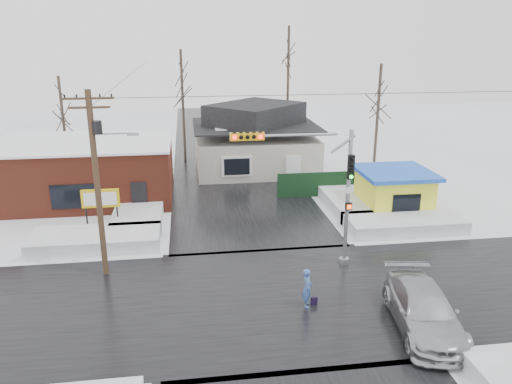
{
  "coord_description": "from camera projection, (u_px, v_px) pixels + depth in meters",
  "views": [
    {
      "loc": [
        -3.75,
        -19.54,
        11.38
      ],
      "look_at": [
        -0.12,
        6.35,
        3.0
      ],
      "focal_mm": 35.0,
      "sensor_mm": 36.0,
      "label": 1
    }
  ],
  "objects": [
    {
      "name": "pedestrian",
      "position": [
        307.0,
        288.0,
        21.46
      ],
      "size": [
        0.55,
        0.72,
        1.76
      ],
      "primitive_type": "imported",
      "rotation": [
        0.0,
        0.0,
        1.35
      ],
      "color": "#3D61AC",
      "rests_on": "ground"
    },
    {
      "name": "tree_far_mid",
      "position": [
        289.0,
        53.0,
        46.68
      ],
      "size": [
        3.0,
        3.0,
        12.0
      ],
      "color": "#332821",
      "rests_on": "ground"
    },
    {
      "name": "fence",
      "position": [
        332.0,
        184.0,
        36.18
      ],
      "size": [
        8.0,
        0.12,
        1.8
      ],
      "primitive_type": "cube",
      "color": "black",
      "rests_on": "ground"
    },
    {
      "name": "snowbank_nside_e",
      "position": [
        346.0,
        199.0,
        34.51
      ],
      "size": [
        3.0,
        8.0,
        0.8
      ],
      "primitive_type": "cube",
      "color": "white",
      "rests_on": "ground"
    },
    {
      "name": "shopping_bag",
      "position": [
        314.0,
        301.0,
        21.78
      ],
      "size": [
        0.3,
        0.17,
        0.35
      ],
      "primitive_type": "cube",
      "rotation": [
        0.0,
        0.0,
        0.19
      ],
      "color": "black",
      "rests_on": "ground"
    },
    {
      "name": "brick_building",
      "position": [
        86.0,
        170.0,
        35.39
      ],
      "size": [
        12.2,
        8.2,
        4.12
      ],
      "color": "maroon",
      "rests_on": "ground"
    },
    {
      "name": "snowbank_nw",
      "position": [
        96.0,
        240.0,
        27.68
      ],
      "size": [
        7.0,
        3.0,
        0.8
      ],
      "primitive_type": "cube",
      "color": "white",
      "rests_on": "ground"
    },
    {
      "name": "house",
      "position": [
        255.0,
        140.0,
        42.6
      ],
      "size": [
        10.4,
        8.4,
        5.76
      ],
      "color": "beige",
      "rests_on": "ground"
    },
    {
      "name": "road_ew",
      "position": [
        278.0,
        298.0,
        22.39
      ],
      "size": [
        120.0,
        10.0,
        0.02
      ],
      "primitive_type": "cube",
      "color": "black",
      "rests_on": "ground"
    },
    {
      "name": "tree_far_west",
      "position": [
        60.0,
        96.0,
        41.23
      ],
      "size": [
        3.0,
        3.0,
        8.0
      ],
      "color": "#332821",
      "rests_on": "ground"
    },
    {
      "name": "kiosk",
      "position": [
        394.0,
        191.0,
        32.63
      ],
      "size": [
        4.6,
        4.6,
        2.88
      ],
      "color": "#FDFE38",
      "rests_on": "ground"
    },
    {
      "name": "tree_far_left",
      "position": [
        182.0,
        73.0,
        43.96
      ],
      "size": [
        3.0,
        3.0,
        10.0
      ],
      "color": "#332821",
      "rests_on": "ground"
    },
    {
      "name": "marquee_sign",
      "position": [
        101.0,
        200.0,
        29.57
      ],
      "size": [
        2.2,
        0.21,
        2.55
      ],
      "color": "black",
      "rests_on": "ground"
    },
    {
      "name": "utility_pole",
      "position": [
        98.0,
        174.0,
        23.08
      ],
      "size": [
        3.15,
        0.44,
        9.0
      ],
      "color": "#382619",
      "rests_on": "ground"
    },
    {
      "name": "car",
      "position": [
        424.0,
        310.0,
        19.85
      ],
      "size": [
        3.17,
        6.01,
        1.66
      ],
      "primitive_type": "imported",
      "rotation": [
        0.0,
        0.0,
        -0.15
      ],
      "color": "#AAABB1",
      "rests_on": "ground"
    },
    {
      "name": "ground",
      "position": [
        278.0,
        298.0,
        22.39
      ],
      "size": [
        120.0,
        120.0,
        0.0
      ],
      "primitive_type": "plane",
      "color": "white",
      "rests_on": "ground"
    },
    {
      "name": "tree_far_right",
      "position": [
        380.0,
        87.0,
        40.66
      ],
      "size": [
        3.0,
        3.0,
        9.0
      ],
      "color": "#332821",
      "rests_on": "ground"
    },
    {
      "name": "traffic_signal",
      "position": [
        318.0,
        181.0,
        24.13
      ],
      "size": [
        6.05,
        0.68,
        7.0
      ],
      "color": "gray",
      "rests_on": "ground"
    },
    {
      "name": "road_ns",
      "position": [
        278.0,
        298.0,
        22.39
      ],
      "size": [
        10.0,
        120.0,
        0.02
      ],
      "primitive_type": "cube",
      "color": "black",
      "rests_on": "ground"
    },
    {
      "name": "snowbank_ne",
      "position": [
        404.0,
        223.0,
        30.06
      ],
      "size": [
        7.0,
        3.0,
        0.8
      ],
      "primitive_type": "cube",
      "color": "white",
      "rests_on": "ground"
    },
    {
      "name": "snowbank_nside_w",
      "position": [
        140.0,
        208.0,
        32.66
      ],
      "size": [
        3.0,
        8.0,
        0.8
      ],
      "primitive_type": "cube",
      "color": "white",
      "rests_on": "ground"
    }
  ]
}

